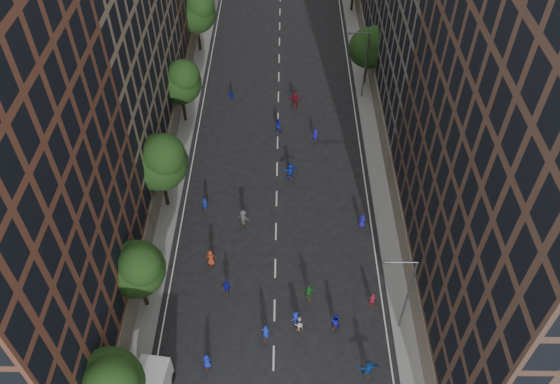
{
  "coord_description": "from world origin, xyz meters",
  "views": [
    {
      "loc": [
        0.71,
        -12.37,
        41.19
      ],
      "look_at": [
        0.37,
        26.0,
        2.0
      ],
      "focal_mm": 35.0,
      "sensor_mm": 36.0,
      "label": 1
    }
  ],
  "objects_px": {
    "skater_0": "(207,361)",
    "skater_2": "(335,321)",
    "streetlamp_near": "(406,292)",
    "skater_1": "(266,333)",
    "streetlamp_far": "(364,62)"
  },
  "relations": [
    {
      "from": "streetlamp_near",
      "to": "skater_2",
      "type": "height_order",
      "value": "streetlamp_near"
    },
    {
      "from": "streetlamp_far",
      "to": "skater_2",
      "type": "bearing_deg",
      "value": -99.0
    },
    {
      "from": "skater_0",
      "to": "skater_1",
      "type": "relative_size",
      "value": 0.83
    },
    {
      "from": "skater_0",
      "to": "streetlamp_near",
      "type": "bearing_deg",
      "value": -168.64
    },
    {
      "from": "streetlamp_far",
      "to": "skater_0",
      "type": "relative_size",
      "value": 5.74
    },
    {
      "from": "streetlamp_near",
      "to": "skater_2",
      "type": "distance_m",
      "value": 6.78
    },
    {
      "from": "skater_0",
      "to": "skater_2",
      "type": "xyz_separation_m",
      "value": [
        10.43,
        3.71,
        0.07
      ]
    },
    {
      "from": "streetlamp_near",
      "to": "skater_0",
      "type": "xyz_separation_m",
      "value": [
        -15.66,
        -3.72,
        -4.38
      ]
    },
    {
      "from": "streetlamp_near",
      "to": "skater_0",
      "type": "bearing_deg",
      "value": -166.62
    },
    {
      "from": "skater_1",
      "to": "skater_2",
      "type": "height_order",
      "value": "skater_1"
    },
    {
      "from": "skater_0",
      "to": "skater_2",
      "type": "height_order",
      "value": "skater_2"
    },
    {
      "from": "streetlamp_near",
      "to": "streetlamp_far",
      "type": "height_order",
      "value": "same"
    },
    {
      "from": "streetlamp_near",
      "to": "skater_1",
      "type": "distance_m",
      "value": 11.9
    },
    {
      "from": "skater_1",
      "to": "skater_0",
      "type": "bearing_deg",
      "value": 35.59
    },
    {
      "from": "skater_0",
      "to": "skater_2",
      "type": "distance_m",
      "value": 11.07
    }
  ]
}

